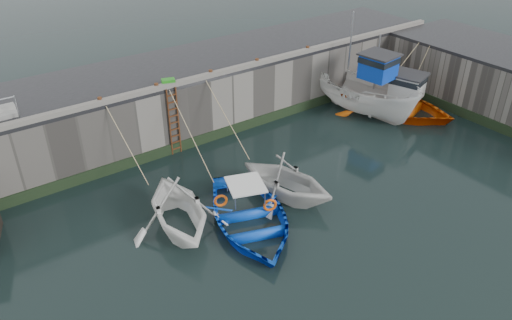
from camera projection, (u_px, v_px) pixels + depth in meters
ground at (365, 254)px, 17.12m from camera, size 120.00×120.00×0.00m
quay_back at (186, 94)px, 25.04m from camera, size 30.00×5.00×3.00m
road_back at (183, 64)px, 24.22m from camera, size 30.00×5.00×0.16m
kerb_back at (208, 75)px, 22.50m from camera, size 30.00×0.30×0.20m
algae_back at (213, 136)px, 23.92m from camera, size 30.00×0.08×0.50m
algae_right at (498, 127)px, 24.71m from camera, size 0.08×15.00×0.50m
ladder at (174, 122)px, 22.19m from camera, size 0.51×0.08×3.20m
boat_near_white at (180, 227)px, 18.35m from camera, size 4.60×5.07×2.32m
boat_near_white_rope at (137, 182)px, 20.95m from camera, size 0.04×3.60×3.10m
boat_near_blue at (250, 224)px, 18.51m from camera, size 5.64×6.62×1.16m
boat_near_blue_rope at (191, 172)px, 21.58m from camera, size 0.04×4.65×3.10m
boat_near_blacktrim at (285, 196)px, 20.05m from camera, size 4.66×5.03×2.19m
boat_near_blacktrim_rope at (229, 154)px, 22.91m from camera, size 0.04×4.13×3.10m
boat_far_white at (365, 95)px, 26.14m from camera, size 3.31×6.69×5.47m
boat_far_orange at (394, 104)px, 26.58m from camera, size 6.43×7.62×4.35m
fish_crate at (168, 83)px, 21.62m from camera, size 0.66×0.54×0.32m
bollard_a at (100, 101)px, 20.04m from camera, size 0.18×0.18×0.28m
bollard_b at (157, 86)px, 21.29m from camera, size 0.18×0.18×0.28m
bollard_c at (211, 73)px, 22.65m from camera, size 0.18×0.18×0.28m
bollard_d at (257, 61)px, 23.95m from camera, size 0.18×0.18×0.28m
bollard_e at (308, 49)px, 25.55m from camera, size 0.18×0.18×0.28m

